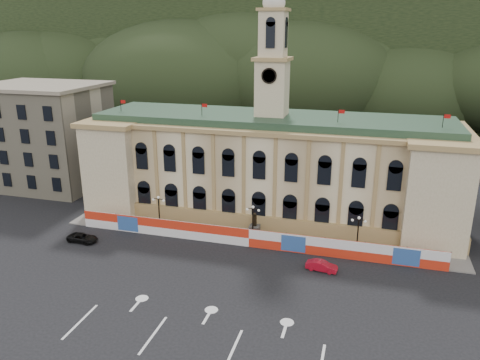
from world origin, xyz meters
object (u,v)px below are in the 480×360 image
(lamp_center, at_px, (253,220))
(red_sedan, at_px, (322,266))
(black_suv, at_px, (83,238))
(statue, at_px, (254,230))

(lamp_center, bearing_deg, red_sedan, -30.51)
(black_suv, bearing_deg, red_sedan, -87.46)
(statue, bearing_deg, lamp_center, -90.00)
(red_sedan, relative_size, black_suv, 0.92)
(statue, xyz_separation_m, lamp_center, (0.00, -1.00, 1.89))
(red_sedan, height_order, black_suv, red_sedan)
(statue, distance_m, black_suv, 23.73)
(lamp_center, xyz_separation_m, red_sedan, (10.14, -5.98, -2.45))
(statue, xyz_separation_m, black_suv, (-22.40, -7.82, -0.60))
(lamp_center, relative_size, black_suv, 1.20)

